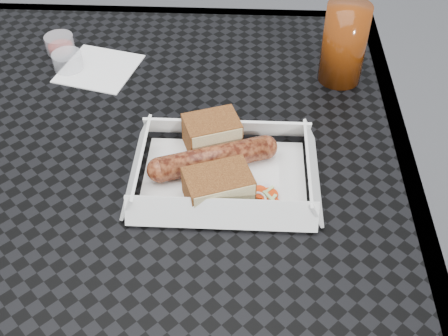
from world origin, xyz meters
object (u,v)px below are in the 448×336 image
Objects in this scene: food_tray at (224,178)px; drink_glass at (344,44)px; bratwurst at (213,158)px; patio_table at (143,175)px.

drink_glass is (0.18, 0.25, 0.06)m from food_tray.
drink_glass reaches higher than bratwurst.
drink_glass reaches higher than patio_table.
bratwurst is 0.30m from drink_glass.
food_tray is 0.31m from drink_glass.
food_tray is 1.66× the size of drink_glass.
patio_table is 0.38m from drink_glass.
food_tray is at bearing -126.10° from drink_glass.
bratwurst is 1.33× the size of drink_glass.
patio_table is at bearing -151.39° from drink_glass.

